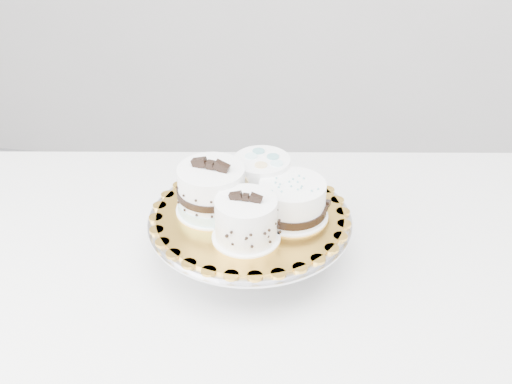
% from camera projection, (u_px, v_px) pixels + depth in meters
% --- Properties ---
extents(table, '(1.34, 1.00, 0.75)m').
position_uv_depth(table, '(259.00, 303.00, 1.14)').
color(table, white).
rests_on(table, floor).
extents(cake_stand, '(0.34, 0.34, 0.09)m').
position_uv_depth(cake_stand, '(250.00, 230.00, 1.09)').
color(cake_stand, gray).
rests_on(cake_stand, table).
extents(cake_board, '(0.41, 0.41, 0.00)m').
position_uv_depth(cake_board, '(250.00, 215.00, 1.07)').
color(cake_board, gold).
rests_on(cake_board, cake_stand).
extents(cake_swirl, '(0.11, 0.11, 0.09)m').
position_uv_depth(cake_swirl, '(246.00, 220.00, 1.00)').
color(cake_swirl, white).
rests_on(cake_swirl, cake_board).
extents(cake_banded, '(0.13, 0.13, 0.10)m').
position_uv_depth(cake_banded, '(212.00, 191.00, 1.06)').
color(cake_banded, white).
rests_on(cake_banded, cake_board).
extents(cake_dots, '(0.13, 0.13, 0.07)m').
position_uv_depth(cake_dots, '(262.00, 176.00, 1.10)').
color(cake_dots, white).
rests_on(cake_dots, cake_board).
extents(cake_ribbon, '(0.13, 0.13, 0.07)m').
position_uv_depth(cake_ribbon, '(293.00, 201.00, 1.05)').
color(cake_ribbon, white).
rests_on(cake_ribbon, cake_board).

